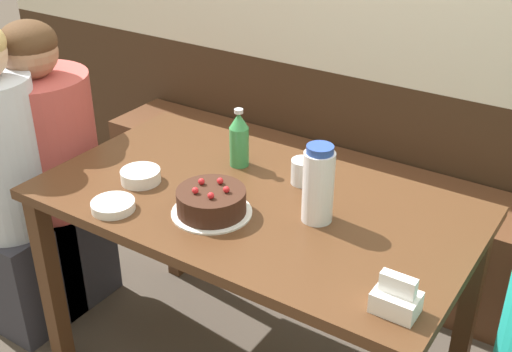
% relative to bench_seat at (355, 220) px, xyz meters
% --- Properties ---
extents(bench_seat, '(2.62, 0.38, 0.48)m').
position_rel_bench_seat_xyz_m(bench_seat, '(0.00, 0.00, 0.00)').
color(bench_seat, '#56331E').
rests_on(bench_seat, ground_plane).
extents(dining_table, '(1.38, 0.77, 0.76)m').
position_rel_bench_seat_xyz_m(dining_table, '(0.00, -0.83, 0.42)').
color(dining_table, '#4C2D19').
rests_on(dining_table, ground_plane).
extents(birthday_cake, '(0.25, 0.25, 0.10)m').
position_rel_bench_seat_xyz_m(birthday_cake, '(-0.06, -0.97, 0.56)').
color(birthday_cake, white).
rests_on(birthday_cake, dining_table).
extents(water_pitcher, '(0.09, 0.09, 0.24)m').
position_rel_bench_seat_xyz_m(water_pitcher, '(0.23, -0.83, 0.64)').
color(water_pitcher, white).
rests_on(water_pitcher, dining_table).
extents(soju_bottle, '(0.07, 0.07, 0.21)m').
position_rel_bench_seat_xyz_m(soju_bottle, '(-0.17, -0.66, 0.62)').
color(soju_bottle, '#388E4C').
rests_on(soju_bottle, dining_table).
extents(napkin_holder, '(0.11, 0.08, 0.11)m').
position_rel_bench_seat_xyz_m(napkin_holder, '(0.58, -1.09, 0.56)').
color(napkin_holder, white).
rests_on(napkin_holder, dining_table).
extents(bowl_soup_white, '(0.13, 0.13, 0.03)m').
position_rel_bench_seat_xyz_m(bowl_soup_white, '(-0.32, -1.12, 0.54)').
color(bowl_soup_white, white).
rests_on(bowl_soup_white, dining_table).
extents(bowl_rice_small, '(0.13, 0.13, 0.04)m').
position_rel_bench_seat_xyz_m(bowl_rice_small, '(-0.37, -0.94, 0.54)').
color(bowl_rice_small, white).
rests_on(bowl_rice_small, dining_table).
extents(glass_water_tall, '(0.08, 0.08, 0.08)m').
position_rel_bench_seat_xyz_m(glass_water_tall, '(0.08, -0.66, 0.56)').
color(glass_water_tall, silver).
rests_on(glass_water_tall, dining_table).
extents(person_teal_shirt, '(0.40, 0.40, 1.19)m').
position_rel_bench_seat_xyz_m(person_teal_shirt, '(-0.95, -0.86, 0.37)').
color(person_teal_shirt, '#33333D').
rests_on(person_teal_shirt, ground_plane).
extents(person_grey_tee, '(0.34, 0.31, 1.23)m').
position_rel_bench_seat_xyz_m(person_grey_tee, '(-0.95, -1.06, 0.35)').
color(person_grey_tee, '#33333D').
rests_on(person_grey_tee, ground_plane).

